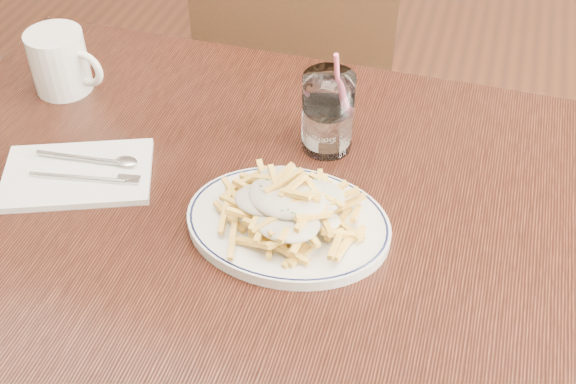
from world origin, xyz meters
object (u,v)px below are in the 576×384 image
(fries_plate, at_px, (288,223))
(water_glass, at_px, (328,117))
(chair_far, at_px, (299,34))
(coffee_mug, at_px, (61,62))
(table, at_px, (273,243))
(loaded_fries, at_px, (288,202))

(fries_plate, relative_size, water_glass, 1.98)
(chair_far, xyz_separation_m, fries_plate, (0.21, -0.82, 0.19))
(water_glass, bearing_deg, chair_far, 109.33)
(fries_plate, xyz_separation_m, coffee_mug, (-0.47, 0.22, 0.04))
(chair_far, relative_size, water_glass, 5.68)
(chair_far, xyz_separation_m, water_glass, (0.22, -0.62, 0.24))
(table, height_order, fries_plate, fries_plate)
(chair_far, relative_size, loaded_fries, 4.85)
(table, relative_size, chair_far, 1.20)
(chair_far, xyz_separation_m, loaded_fries, (0.21, -0.82, 0.23))
(chair_far, distance_m, water_glass, 0.70)
(loaded_fries, bearing_deg, water_glass, 88.09)
(loaded_fries, distance_m, coffee_mug, 0.52)
(loaded_fries, bearing_deg, fries_plate, 45.00)
(table, xyz_separation_m, water_glass, (0.04, 0.16, 0.14))
(table, relative_size, coffee_mug, 8.71)
(table, distance_m, loaded_fries, 0.14)
(fries_plate, height_order, water_glass, water_glass)
(fries_plate, bearing_deg, coffee_mug, 154.84)
(fries_plate, relative_size, coffee_mug, 2.53)
(coffee_mug, bearing_deg, loaded_fries, -25.16)
(table, xyz_separation_m, coffee_mug, (-0.44, 0.18, 0.13))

